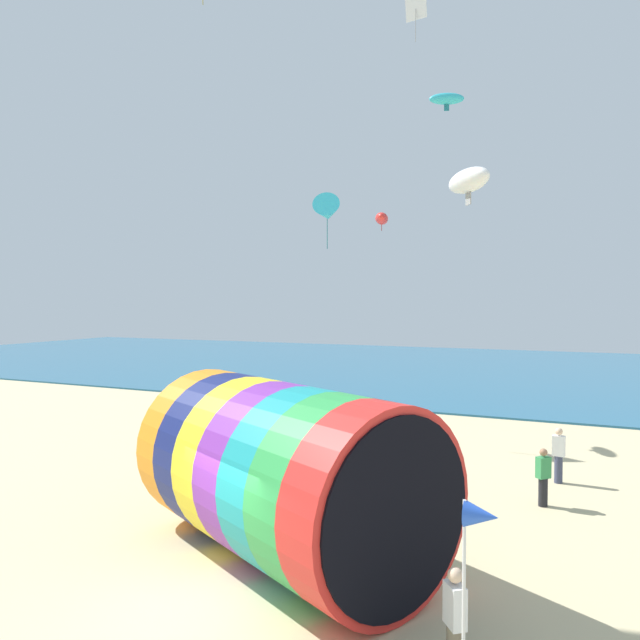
{
  "coord_description": "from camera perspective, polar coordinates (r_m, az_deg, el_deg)",
  "views": [
    {
      "loc": [
        6.04,
        -8.54,
        5.48
      ],
      "look_at": [
        0.45,
        4.18,
        5.05
      ],
      "focal_mm": 32.0,
      "sensor_mm": 36.0,
      "label": 1
    }
  ],
  "objects": [
    {
      "name": "beach_flag",
      "position": [
        8.34,
        15.65,
        -19.15
      ],
      "size": [
        0.47,
        0.36,
        2.82
      ],
      "color": "silver",
      "rests_on": "ground"
    },
    {
      "name": "giant_inflatable_tube",
      "position": [
        12.59,
        -3.72,
        -14.86
      ],
      "size": [
        7.75,
        6.43,
        3.75
      ],
      "color": "orange",
      "rests_on": "ground"
    },
    {
      "name": "kite_white_parafoil",
      "position": [
        11.99,
        14.62,
        13.33
      ],
      "size": [
        1.37,
        1.5,
        0.79
      ],
      "color": "white"
    },
    {
      "name": "kite_red_parafoil",
      "position": [
        24.75,
        6.19,
        10.05
      ],
      "size": [
        1.03,
        1.63,
        0.81
      ],
      "color": "red"
    },
    {
      "name": "ground_plane",
      "position": [
        11.81,
        -11.35,
        -25.91
      ],
      "size": [
        120.0,
        120.0,
        0.0
      ],
      "primitive_type": "plane",
      "color": "#CCBA8C"
    },
    {
      "name": "bystander_mid_beach",
      "position": [
        19.16,
        22.75,
        -12.32
      ],
      "size": [
        0.38,
        0.26,
        1.68
      ],
      "color": "#383D56",
      "rests_on": "ground"
    },
    {
      "name": "kite_cyan_parafoil",
      "position": [
        15.03,
        12.55,
        20.78
      ],
      "size": [
        0.9,
        0.62,
        0.44
      ],
      "color": "#2DB2C6"
    },
    {
      "name": "bystander_near_water",
      "position": [
        16.96,
        21.42,
        -14.42
      ],
      "size": [
        0.41,
        0.41,
        1.56
      ],
      "color": "black",
      "rests_on": "ground"
    },
    {
      "name": "kite_cyan_delta",
      "position": [
        24.04,
        0.73,
        10.78
      ],
      "size": [
        1.53,
        1.77,
        2.28
      ],
      "color": "#2DB2C6"
    },
    {
      "name": "kite_white_diamond",
      "position": [
        28.72,
        9.55,
        28.77
      ],
      "size": [
        1.01,
        0.42,
        2.41
      ],
      "color": "white"
    },
    {
      "name": "kite_handler",
      "position": [
        9.48,
        13.33,
        -27.46
      ],
      "size": [
        0.39,
        0.42,
        1.68
      ],
      "color": "#726651",
      "rests_on": "ground"
    },
    {
      "name": "sea",
      "position": [
        48.42,
        16.49,
        -4.74
      ],
      "size": [
        120.0,
        40.0,
        0.1
      ],
      "primitive_type": "cube",
      "color": "#236084",
      "rests_on": "ground"
    }
  ]
}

